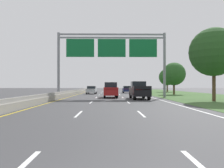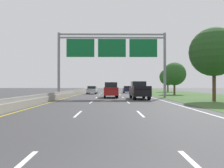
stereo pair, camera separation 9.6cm
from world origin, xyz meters
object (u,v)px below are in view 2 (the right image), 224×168
at_px(car_silver_left_lane_sedan, 92,90).
at_px(roadside_tree_far, 168,77).
at_px(roadside_tree_near, 214,52).
at_px(overhead_sign_gantry, 112,51).
at_px(car_red_centre_lane_suv, 111,90).
at_px(pickup_truck_black, 139,90).
at_px(roadside_tree_mid, 174,74).
at_px(car_navy_right_lane_sedan, 127,89).

distance_m(car_silver_left_lane_sedan, roadside_tree_far, 22.49).
bearing_deg(roadside_tree_near, roadside_tree_far, 83.60).
bearing_deg(car_silver_left_lane_sedan, overhead_sign_gantry, -162.74).
bearing_deg(roadside_tree_far, car_silver_left_lane_sedan, -145.75).
bearing_deg(roadside_tree_far, overhead_sign_gantry, -119.06).
relative_size(overhead_sign_gantry, car_silver_left_lane_sedan, 3.39).
distance_m(overhead_sign_gantry, car_red_centre_lane_suv, 5.33).
bearing_deg(pickup_truck_black, roadside_tree_far, -22.01).
bearing_deg(roadside_tree_mid, roadside_tree_near, -92.50).
distance_m(overhead_sign_gantry, roadside_tree_near, 13.02).
xyz_separation_m(pickup_truck_black, roadside_tree_near, (7.45, -4.09, 4.18)).
bearing_deg(car_navy_right_lane_sedan, roadside_tree_near, -164.75).
bearing_deg(pickup_truck_black, roadside_tree_near, -119.84).
distance_m(pickup_truck_black, roadside_tree_near, 9.47).
height_order(overhead_sign_gantry, roadside_tree_far, overhead_sign_gantry).
height_order(car_red_centre_lane_suv, roadside_tree_far, roadside_tree_far).
distance_m(car_red_centre_lane_suv, car_silver_left_lane_sedan, 14.07).
distance_m(pickup_truck_black, roadside_tree_far, 31.46).
height_order(car_silver_left_lane_sedan, roadside_tree_mid, roadside_tree_mid).
relative_size(car_red_centre_lane_suv, roadside_tree_near, 0.60).
xyz_separation_m(car_red_centre_lane_suv, car_silver_left_lane_sedan, (-3.67, 13.58, -0.28)).
bearing_deg(car_silver_left_lane_sedan, roadside_tree_near, -143.22).
bearing_deg(overhead_sign_gantry, roadside_tree_far, 60.94).
xyz_separation_m(car_red_centre_lane_suv, roadside_tree_near, (11.01, -7.24, 4.16)).
bearing_deg(overhead_sign_gantry, pickup_truck_black, -41.87).
height_order(pickup_truck_black, car_navy_right_lane_sedan, pickup_truck_black).
bearing_deg(overhead_sign_gantry, car_navy_right_lane_sedan, 79.40).
height_order(car_red_centre_lane_suv, roadside_tree_near, roadside_tree_near).
xyz_separation_m(roadside_tree_near, roadside_tree_mid, (0.75, 17.21, -1.45)).
xyz_separation_m(car_silver_left_lane_sedan, roadside_tree_far, (18.42, 12.55, 3.03)).
height_order(pickup_truck_black, roadside_tree_far, roadside_tree_far).
bearing_deg(car_red_centre_lane_suv, roadside_tree_mid, -51.22).
xyz_separation_m(car_red_centre_lane_suv, roadside_tree_far, (14.75, 26.13, 2.75)).
bearing_deg(car_red_centre_lane_suv, overhead_sign_gantry, -124.05).
relative_size(car_red_centre_lane_suv, roadside_tree_far, 0.79).
relative_size(car_red_centre_lane_suv, roadside_tree_mid, 0.80).
relative_size(roadside_tree_mid, roadside_tree_far, 0.99).
relative_size(car_navy_right_lane_sedan, roadside_tree_far, 0.74).
xyz_separation_m(roadside_tree_near, roadside_tree_far, (3.74, 33.36, -1.41)).
height_order(car_navy_right_lane_sedan, roadside_tree_far, roadside_tree_far).
bearing_deg(pickup_truck_black, overhead_sign_gantry, 47.04).
bearing_deg(roadside_tree_near, pickup_truck_black, 151.24).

